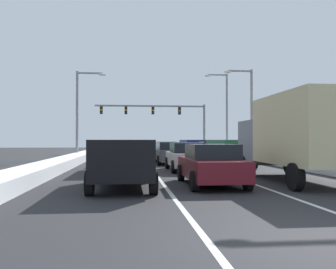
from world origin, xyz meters
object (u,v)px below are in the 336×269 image
at_px(suv_black_left_lane_nearest, 123,159).
at_px(traffic_light_gantry, 163,115).
at_px(suv_green_left_lane_fourth, 125,147).
at_px(street_lamp_right_mid, 248,105).
at_px(sedan_silver_center_lane_second, 187,157).
at_px(sedan_white_center_lane_fourth, 166,150).
at_px(suv_green_right_lane_second, 230,150).
at_px(sedan_red_right_lane_third, 211,151).
at_px(suv_navy_right_lane_fourth, 193,146).
at_px(box_truck_right_lane_nearest, 295,134).
at_px(sedan_charcoal_center_lane_third, 170,153).
at_px(suv_gray_left_lane_third, 124,149).
at_px(roadside_sign_right, 286,113).
at_px(street_lamp_left_mid, 81,106).
at_px(street_lamp_right_far, 224,107).
at_px(suv_tan_left_lane_second, 120,152).
at_px(sedan_maroon_center_lane_nearest, 211,165).

height_order(suv_black_left_lane_nearest, traffic_light_gantry, traffic_light_gantry).
xyz_separation_m(suv_green_left_lane_fourth, street_lamp_right_mid, (10.94, -0.19, 3.79)).
bearing_deg(sedan_silver_center_lane_second, sedan_white_center_lane_fourth, 89.56).
distance_m(suv_green_left_lane_fourth, street_lamp_right_mid, 11.58).
xyz_separation_m(suv_green_right_lane_second, sedan_red_right_lane_third, (0.34, 6.75, -0.25)).
height_order(suv_navy_right_lane_fourth, sedan_white_center_lane_fourth, suv_navy_right_lane_fourth).
bearing_deg(sedan_red_right_lane_third, box_truck_right_lane_nearest, -90.16).
bearing_deg(box_truck_right_lane_nearest, suv_green_right_lane_second, 92.07).
bearing_deg(sedan_charcoal_center_lane_third, suv_gray_left_lane_third, 170.58).
relative_size(sedan_white_center_lane_fourth, traffic_light_gantry, 0.32).
bearing_deg(roadside_sign_right, sedan_red_right_lane_third, -165.63).
distance_m(suv_gray_left_lane_third, street_lamp_right_mid, 13.27).
bearing_deg(sedan_white_center_lane_fourth, street_lamp_left_mid, 170.42).
bearing_deg(suv_green_right_lane_second, suv_navy_right_lane_fourth, 89.83).
bearing_deg(sedan_charcoal_center_lane_third, street_lamp_right_far, 62.90).
distance_m(sedan_white_center_lane_fourth, street_lamp_left_mid, 8.51).
bearing_deg(sedan_red_right_lane_third, sedan_charcoal_center_lane_third, -135.20).
xyz_separation_m(sedan_charcoal_center_lane_third, suv_green_left_lane_fourth, (-3.14, 7.13, 0.25)).
distance_m(box_truck_right_lane_nearest, suv_green_left_lane_fourth, 19.80).
bearing_deg(suv_tan_left_lane_second, suv_green_left_lane_fourth, 89.27).
relative_size(suv_green_left_lane_fourth, traffic_light_gantry, 0.35).
xyz_separation_m(sedan_white_center_lane_fourth, street_lamp_right_far, (7.39, 8.24, 4.62)).
bearing_deg(suv_black_left_lane_nearest, suv_gray_left_lane_third, 90.67).
xyz_separation_m(suv_navy_right_lane_fourth, street_lamp_left_mid, (-10.50, -2.66, 3.68)).
height_order(suv_black_left_lane_nearest, suv_tan_left_lane_second, same).
height_order(box_truck_right_lane_nearest, street_lamp_right_mid, street_lamp_right_mid).
bearing_deg(sedan_silver_center_lane_second, suv_navy_right_lane_fourth, 79.18).
height_order(sedan_red_right_lane_third, street_lamp_left_mid, street_lamp_left_mid).
bearing_deg(suv_tan_left_lane_second, street_lamp_right_mid, 48.55).
relative_size(sedan_charcoal_center_lane_third, suv_tan_left_lane_second, 0.92).
bearing_deg(suv_green_right_lane_second, street_lamp_right_far, 76.51).
relative_size(sedan_red_right_lane_third, sedan_white_center_lane_fourth, 1.00).
height_order(box_truck_right_lane_nearest, traffic_light_gantry, traffic_light_gantry).
height_order(sedan_white_center_lane_fourth, street_lamp_right_far, street_lamp_right_far).
bearing_deg(box_truck_right_lane_nearest, suv_tan_left_lane_second, 140.43).
height_order(sedan_silver_center_lane_second, suv_gray_left_lane_third, suv_gray_left_lane_third).
height_order(sedan_silver_center_lane_second, sedan_charcoal_center_lane_third, same).
xyz_separation_m(suv_green_right_lane_second, suv_green_left_lane_fourth, (-6.54, 10.16, 0.00)).
distance_m(suv_green_right_lane_second, sedan_maroon_center_lane_nearest, 9.64).
xyz_separation_m(sedan_red_right_lane_third, suv_gray_left_lane_third, (-6.93, -3.19, 0.25)).
xyz_separation_m(suv_navy_right_lane_fourth, suv_gray_left_lane_third, (-6.62, -10.32, 0.00)).
height_order(suv_green_left_lane_fourth, traffic_light_gantry, traffic_light_gantry).
bearing_deg(sedan_silver_center_lane_second, suv_tan_left_lane_second, 179.43).
bearing_deg(suv_tan_left_lane_second, street_lamp_right_far, 61.99).
height_order(box_truck_right_lane_nearest, suv_green_left_lane_fourth, box_truck_right_lane_nearest).
distance_m(suv_tan_left_lane_second, suv_green_left_lane_fourth, 12.77).
bearing_deg(roadside_sign_right, sedan_maroon_center_lane_nearest, -121.04).
xyz_separation_m(box_truck_right_lane_nearest, sedan_silver_center_lane_second, (-3.42, 5.75, -1.14)).
relative_size(suv_green_right_lane_second, sedan_red_right_lane_third, 1.09).
bearing_deg(sedan_white_center_lane_fourth, suv_navy_right_lane_fourth, 52.00).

